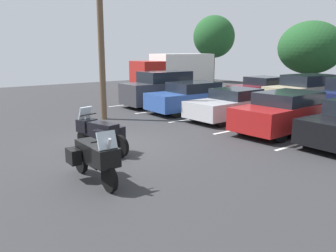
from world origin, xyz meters
name	(u,v)px	position (x,y,z in m)	size (l,w,h in m)	color
ground	(114,147)	(0.00, 0.00, -0.05)	(44.00, 44.00, 0.10)	#2D2D30
motorcycle_touring	(99,132)	(0.35, -0.69, 0.64)	(2.17, 1.08, 1.36)	black
motorcycle_second	(95,156)	(2.59, -1.93, 0.64)	(2.18, 0.95, 1.37)	black
parking_stripes	(232,120)	(-0.56, 6.28, 0.00)	(13.83, 5.06, 0.01)	silver
car_charcoal	(161,89)	(-5.93, 6.28, 0.95)	(1.83, 4.26, 1.93)	#38383D
car_blue	(192,97)	(-3.34, 6.34, 0.75)	(2.12, 4.68, 1.51)	#2D519E
car_silver	(231,105)	(-0.75, 6.41, 0.68)	(2.00, 4.26, 1.38)	#B7B7BC
car_red	(286,112)	(2.15, 6.28, 0.76)	(2.09, 4.78, 1.53)	maroon
car_far_maroon	(262,89)	(-3.59, 12.28, 0.73)	(1.93, 4.27, 1.50)	maroon
car_far_champagne	(304,91)	(-0.84, 12.43, 0.86)	(2.26, 4.77, 1.76)	#C1B289
box_truck	(174,71)	(-11.42, 11.58, 1.50)	(2.97, 6.39, 2.81)	#A51E19
utility_pole	(101,36)	(-4.37, 1.89, 3.71)	(1.08, 1.57, 7.14)	brown
tree_rear	(214,37)	(-15.20, 19.56, 4.36)	(4.02, 4.02, 6.39)	#4C3823
tree_center	(311,48)	(-3.63, 17.38, 3.25)	(4.37, 4.37, 5.05)	#4C3823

